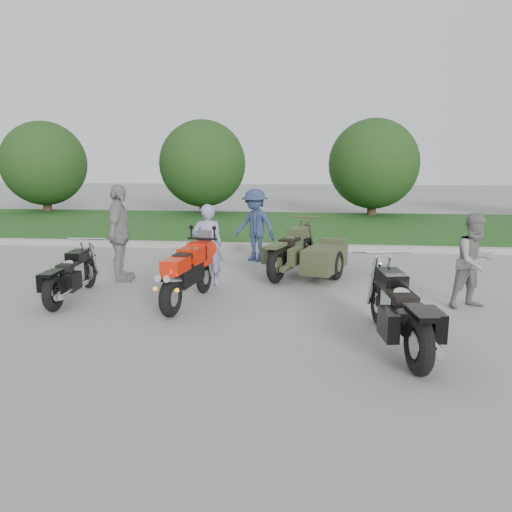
# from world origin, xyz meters

# --- Properties ---
(ground) EXTENTS (80.00, 80.00, 0.00)m
(ground) POSITION_xyz_m (0.00, 0.00, 0.00)
(ground) COLOR #969691
(ground) RESTS_ON ground
(curb) EXTENTS (60.00, 0.30, 0.15)m
(curb) POSITION_xyz_m (0.00, 6.00, 0.07)
(curb) COLOR #A19E97
(curb) RESTS_ON ground
(grass_strip) EXTENTS (60.00, 8.00, 0.14)m
(grass_strip) POSITION_xyz_m (0.00, 10.15, 0.07)
(grass_strip) COLOR #306020
(grass_strip) RESTS_ON ground
(tree_far_left) EXTENTS (3.60, 3.60, 4.00)m
(tree_far_left) POSITION_xyz_m (-10.00, 13.50, 2.19)
(tree_far_left) COLOR #3F2B1C
(tree_far_left) RESTS_ON ground
(tree_mid_left) EXTENTS (3.60, 3.60, 4.00)m
(tree_mid_left) POSITION_xyz_m (-3.00, 13.50, 2.19)
(tree_mid_left) COLOR #3F2B1C
(tree_mid_left) RESTS_ON ground
(tree_mid_right) EXTENTS (3.60, 3.60, 4.00)m
(tree_mid_right) POSITION_xyz_m (4.00, 13.50, 2.19)
(tree_mid_right) COLOR #3F2B1C
(tree_mid_right) RESTS_ON ground
(sportbike_red) EXTENTS (0.56, 2.05, 0.98)m
(sportbike_red) POSITION_xyz_m (-0.49, 0.67, 0.57)
(sportbike_red) COLOR black
(sportbike_red) RESTS_ON ground
(cruiser_left) EXTENTS (0.41, 2.09, 0.80)m
(cruiser_left) POSITION_xyz_m (-2.58, 0.72, 0.41)
(cruiser_left) COLOR black
(cruiser_left) RESTS_ON ground
(cruiser_right) EXTENTS (0.58, 2.44, 0.94)m
(cruiser_right) POSITION_xyz_m (2.71, -0.99, 0.48)
(cruiser_right) COLOR black
(cruiser_right) RESTS_ON ground
(cruiser_sidecar) EXTENTS (1.67, 2.40, 0.96)m
(cruiser_sidecar) POSITION_xyz_m (1.55, 2.90, 0.45)
(cruiser_sidecar) COLOR black
(cruiser_sidecar) RESTS_ON ground
(person_stripe) EXTENTS (0.65, 0.50, 1.59)m
(person_stripe) POSITION_xyz_m (-0.41, 1.95, 0.80)
(person_stripe) COLOR #8A87B8
(person_stripe) RESTS_ON ground
(person_grey) EXTENTS (0.93, 0.84, 1.57)m
(person_grey) POSITION_xyz_m (4.23, 1.03, 0.78)
(person_grey) COLOR gray
(person_grey) RESTS_ON ground
(person_denim) EXTENTS (1.28, 1.10, 1.72)m
(person_denim) POSITION_xyz_m (0.23, 4.44, 0.86)
(person_denim) COLOR navy
(person_denim) RESTS_ON ground
(person_back) EXTENTS (0.61, 1.18, 1.93)m
(person_back) POSITION_xyz_m (-2.24, 2.19, 0.96)
(person_back) COLOR gray
(person_back) RESTS_ON ground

